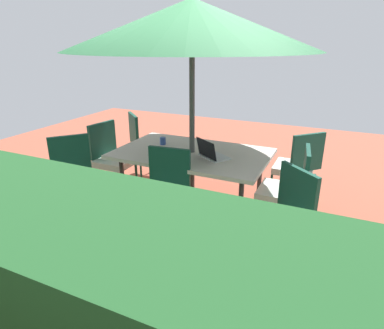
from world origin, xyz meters
TOP-DOWN VIEW (x-y plane):
  - ground_plane at (0.00, 0.00)m, footprint 10.00×10.00m
  - hedge_row at (0.00, 2.38)m, footprint 6.30×0.76m
  - dining_table at (0.00, 0.00)m, footprint 1.72×1.08m
  - patio_umbrella at (0.00, 0.00)m, footprint 2.60×2.60m
  - chair_north at (-0.01, 0.69)m, footprint 0.47×0.48m
  - chair_east at (1.16, -0.01)m, footprint 0.49×0.48m
  - chair_southwest at (-1.10, -0.69)m, footprint 0.59×0.59m
  - chair_southeast at (1.12, -0.73)m, footprint 0.59×0.59m
  - chair_northwest at (-1.16, 0.70)m, footprint 0.58×0.59m
  - chair_northeast at (1.13, 0.72)m, footprint 0.59×0.58m
  - chair_west at (-1.11, 0.04)m, footprint 0.49×0.48m
  - laptop at (-0.28, 0.10)m, footprint 0.40×0.38m
  - cup at (0.45, -0.11)m, footprint 0.07×0.07m

SIDE VIEW (x-z plane):
  - ground_plane at x=0.00m, z-range -0.02..0.00m
  - chair_north at x=-0.01m, z-range 0.06..1.04m
  - chair_east at x=1.16m, z-range 0.06..1.04m
  - chair_southwest at x=-1.10m, z-range 0.06..1.04m
  - chair_southeast at x=1.12m, z-range 0.06..1.04m
  - chair_northwest at x=-1.16m, z-range 0.06..1.04m
  - chair_northeast at x=1.13m, z-range 0.06..1.04m
  - chair_west at x=-1.11m, z-range 0.06..1.04m
  - hedge_row at x=0.00m, z-range 0.00..1.34m
  - dining_table at x=0.00m, z-range 0.33..1.11m
  - cup at x=0.45m, z-range 0.77..0.86m
  - laptop at x=-0.28m, z-range 0.71..0.93m
  - patio_umbrella at x=0.00m, z-range 0.92..3.29m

